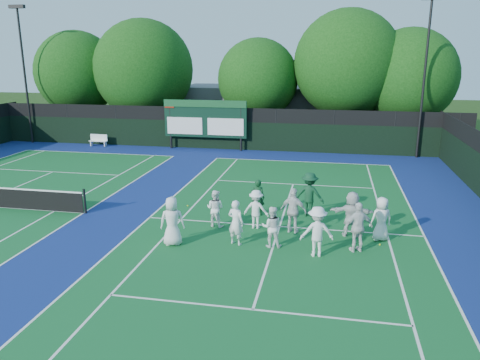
# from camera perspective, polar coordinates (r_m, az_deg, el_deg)

# --- Properties ---
(ground) EXTENTS (120.00, 120.00, 0.00)m
(ground) POSITION_cam_1_polar(r_m,az_deg,el_deg) (17.86, 4.48, -6.82)
(ground) COLOR #1A340E
(ground) RESTS_ON ground
(court_apron) EXTENTS (34.00, 32.00, 0.01)m
(court_apron) POSITION_cam_1_polar(r_m,az_deg,el_deg) (20.26, -12.32, -4.42)
(court_apron) COLOR navy
(court_apron) RESTS_ON ground
(near_court) EXTENTS (11.05, 23.85, 0.01)m
(near_court) POSITION_cam_1_polar(r_m,az_deg,el_deg) (18.78, 4.84, -5.67)
(near_court) COLOR #125826
(near_court) RESTS_ON ground
(back_fence) EXTENTS (34.00, 0.08, 3.00)m
(back_fence) POSITION_cam_1_polar(r_m,az_deg,el_deg) (33.82, -2.42, 6.06)
(back_fence) COLOR black
(back_fence) RESTS_ON ground
(scoreboard) EXTENTS (6.00, 0.21, 3.55)m
(scoreboard) POSITION_cam_1_polar(r_m,az_deg,el_deg) (33.55, -4.30, 7.40)
(scoreboard) COLOR black
(scoreboard) RESTS_ON ground
(clubhouse) EXTENTS (18.00, 6.00, 4.00)m
(clubhouse) POSITION_cam_1_polar(r_m,az_deg,el_deg) (40.92, 5.74, 8.47)
(clubhouse) COLOR slate
(clubhouse) RESTS_ON ground
(light_pole_left) EXTENTS (1.20, 0.30, 10.12)m
(light_pole_left) POSITION_cam_1_polar(r_m,az_deg,el_deg) (39.45, -24.94, 13.21)
(light_pole_left) COLOR black
(light_pole_left) RESTS_ON ground
(light_pole_right) EXTENTS (1.20, 0.30, 10.12)m
(light_pole_right) POSITION_cam_1_polar(r_m,az_deg,el_deg) (32.67, 21.74, 13.43)
(light_pole_right) COLOR black
(light_pole_right) RESTS_ON ground
(bench) EXTENTS (1.40, 0.44, 0.88)m
(bench) POSITION_cam_1_polar(r_m,az_deg,el_deg) (36.64, -16.86, 4.72)
(bench) COLOR white
(bench) RESTS_ON ground
(tree_a) EXTENTS (6.76, 6.76, 8.57)m
(tree_a) POSITION_cam_1_polar(r_m,az_deg,el_deg) (41.52, -18.97, 12.02)
(tree_a) COLOR black
(tree_a) RESTS_ON ground
(tree_b) EXTENTS (7.84, 7.84, 9.41)m
(tree_b) POSITION_cam_1_polar(r_m,az_deg,el_deg) (38.97, -11.40, 12.78)
(tree_b) COLOR black
(tree_b) RESTS_ON ground
(tree_c) EXTENTS (6.11, 6.11, 7.89)m
(tree_c) POSITION_cam_1_polar(r_m,az_deg,el_deg) (36.52, 2.46, 11.97)
(tree_c) COLOR black
(tree_c) RESTS_ON ground
(tree_d) EXTENTS (7.82, 7.82, 9.90)m
(tree_d) POSITION_cam_1_polar(r_m,az_deg,el_deg) (36.08, 13.19, 13.31)
(tree_d) COLOR black
(tree_d) RESTS_ON ground
(tree_e) EXTENTS (6.87, 6.87, 8.54)m
(tree_e) POSITION_cam_1_polar(r_m,az_deg,el_deg) (36.50, 20.09, 11.48)
(tree_e) COLOR black
(tree_e) RESTS_ON ground
(tennis_ball_1) EXTENTS (0.07, 0.07, 0.07)m
(tennis_ball_1) POSITION_cam_1_polar(r_m,az_deg,el_deg) (18.52, 4.19, -5.87)
(tennis_ball_1) COLOR #CBD719
(tennis_ball_1) RESTS_ON ground
(tennis_ball_2) EXTENTS (0.07, 0.07, 0.07)m
(tennis_ball_2) POSITION_cam_1_polar(r_m,az_deg,el_deg) (17.67, 16.68, -7.56)
(tennis_ball_2) COLOR #CBD719
(tennis_ball_2) RESTS_ON ground
(tennis_ball_3) EXTENTS (0.07, 0.07, 0.07)m
(tennis_ball_3) POSITION_cam_1_polar(r_m,az_deg,el_deg) (21.26, -6.40, -3.14)
(tennis_ball_3) COLOR #CBD719
(tennis_ball_3) RESTS_ON ground
(tennis_ball_4) EXTENTS (0.07, 0.07, 0.07)m
(tennis_ball_4) POSITION_cam_1_polar(r_m,az_deg,el_deg) (22.57, 1.92, -1.97)
(tennis_ball_4) COLOR #CBD719
(tennis_ball_4) RESTS_ON ground
(player_front_0) EXTENTS (0.99, 0.77, 1.79)m
(player_front_0) POSITION_cam_1_polar(r_m,az_deg,el_deg) (16.88, -8.26, -4.99)
(player_front_0) COLOR white
(player_front_0) RESTS_ON ground
(player_front_1) EXTENTS (0.71, 0.58, 1.67)m
(player_front_1) POSITION_cam_1_polar(r_m,az_deg,el_deg) (16.76, -0.52, -5.20)
(player_front_1) COLOR white
(player_front_1) RESTS_ON ground
(player_front_2) EXTENTS (0.77, 0.62, 1.50)m
(player_front_2) POSITION_cam_1_polar(r_m,az_deg,el_deg) (16.63, 3.89, -5.72)
(player_front_2) COLOR white
(player_front_2) RESTS_ON ground
(player_front_3) EXTENTS (1.24, 0.86, 1.76)m
(player_front_3) POSITION_cam_1_polar(r_m,az_deg,el_deg) (16.02, 9.37, -6.23)
(player_front_3) COLOR white
(player_front_3) RESTS_ON ground
(player_front_4) EXTENTS (1.13, 0.79, 1.78)m
(player_front_4) POSITION_cam_1_polar(r_m,az_deg,el_deg) (16.65, 14.21, -5.62)
(player_front_4) COLOR silver
(player_front_4) RESTS_ON ground
(player_back_0) EXTENTS (0.83, 0.70, 1.49)m
(player_back_0) POSITION_cam_1_polar(r_m,az_deg,el_deg) (18.56, -3.04, -3.47)
(player_back_0) COLOR white
(player_back_0) RESTS_ON ground
(player_back_1) EXTENTS (1.07, 0.69, 1.56)m
(player_back_1) POSITION_cam_1_polar(r_m,az_deg,el_deg) (18.34, 1.98, -3.59)
(player_back_1) COLOR white
(player_back_1) RESTS_ON ground
(player_back_2) EXTENTS (1.11, 0.68, 1.76)m
(player_back_2) POSITION_cam_1_polar(r_m,az_deg,el_deg) (17.94, 6.54, -3.76)
(player_back_2) COLOR silver
(player_back_2) RESTS_ON ground
(player_back_3) EXTENTS (1.63, 0.53, 1.75)m
(player_back_3) POSITION_cam_1_polar(r_m,az_deg,el_deg) (18.00, 13.47, -4.05)
(player_back_3) COLOR silver
(player_back_3) RESTS_ON ground
(player_back_4) EXTENTS (0.94, 0.77, 1.65)m
(player_back_4) POSITION_cam_1_polar(r_m,az_deg,el_deg) (17.89, 16.83, -4.58)
(player_back_4) COLOR white
(player_back_4) RESTS_ON ground
(coach_left) EXTENTS (0.60, 0.42, 1.58)m
(coach_left) POSITION_cam_1_polar(r_m,az_deg,el_deg) (19.81, 2.19, -2.14)
(coach_left) COLOR #0F391D
(coach_left) RESTS_ON ground
(coach_right) EXTENTS (1.31, 0.87, 1.89)m
(coach_right) POSITION_cam_1_polar(r_m,az_deg,el_deg) (19.85, 8.46, -1.77)
(coach_right) COLOR #103C22
(coach_right) RESTS_ON ground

